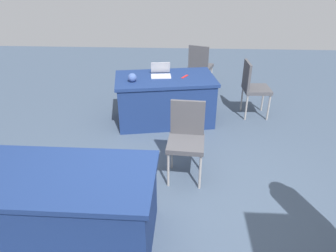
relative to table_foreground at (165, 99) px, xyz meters
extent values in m
plane|color=#3D4C60|center=(-0.24, 2.19, -0.39)|extent=(14.40, 14.40, 0.00)
cube|color=navy|center=(0.00, 0.00, 0.36)|extent=(1.74, 1.18, 0.05)
cube|color=navy|center=(0.00, 0.00, -0.03)|extent=(1.67, 1.13, 0.73)
cube|color=navy|center=(0.80, 2.65, 0.36)|extent=(1.74, 0.93, 0.05)
cube|color=navy|center=(0.80, 2.65, -0.03)|extent=(1.67, 0.89, 0.73)
cylinder|color=#9E9993|center=(-1.74, -0.48, -0.16)|extent=(0.03, 0.03, 0.46)
cylinder|color=#9E9993|center=(-1.76, -0.10, -0.16)|extent=(0.03, 0.03, 0.46)
cylinder|color=#9E9993|center=(-1.36, -0.46, -0.16)|extent=(0.03, 0.03, 0.46)
cylinder|color=#9E9993|center=(-1.38, -0.08, -0.16)|extent=(0.03, 0.03, 0.46)
cube|color=#47474C|center=(-1.56, -0.28, 0.10)|extent=(0.46, 0.46, 0.06)
cube|color=#47474C|center=(-1.36, -0.27, 0.35)|extent=(0.06, 0.42, 0.45)
cylinder|color=#9E9993|center=(-0.52, 1.81, -0.16)|extent=(0.03, 0.03, 0.47)
cylinder|color=#9E9993|center=(-0.14, 1.79, -0.16)|extent=(0.03, 0.03, 0.47)
cylinder|color=#9E9993|center=(-0.55, 1.44, -0.16)|extent=(0.03, 0.03, 0.47)
cylinder|color=#9E9993|center=(-0.17, 1.41, -0.16)|extent=(0.03, 0.03, 0.47)
cube|color=#47474C|center=(-0.35, 1.61, 0.11)|extent=(0.47, 0.47, 0.06)
cube|color=#47474C|center=(-0.36, 1.41, 0.36)|extent=(0.42, 0.07, 0.45)
cylinder|color=#9E9993|center=(-0.55, -1.87, -0.17)|extent=(0.03, 0.03, 0.43)
cylinder|color=#9E9993|center=(-0.90, -1.74, -0.17)|extent=(0.03, 0.03, 0.43)
cylinder|color=#9E9993|center=(-0.42, -1.51, -0.17)|extent=(0.03, 0.03, 0.43)
cylinder|color=#9E9993|center=(-0.77, -1.38, -0.17)|extent=(0.03, 0.03, 0.43)
cube|color=#47474C|center=(-0.66, -1.63, 0.07)|extent=(0.57, 0.57, 0.06)
cube|color=#47474C|center=(-0.59, -1.44, 0.33)|extent=(0.41, 0.18, 0.45)
cube|color=silver|center=(0.07, -0.02, 0.39)|extent=(0.34, 0.26, 0.02)
cube|color=#B7B7BC|center=(0.09, -0.17, 0.50)|extent=(0.32, 0.11, 0.19)
sphere|color=#3F5999|center=(0.50, 0.24, 0.45)|extent=(0.14, 0.14, 0.14)
cube|color=red|center=(-0.32, -0.04, 0.39)|extent=(0.12, 0.17, 0.01)
camera|label=1|loc=(-0.30, 4.86, 2.07)|focal=33.59mm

